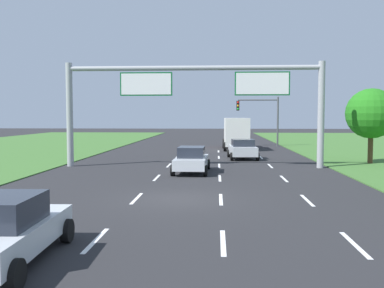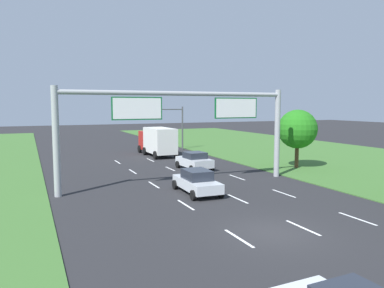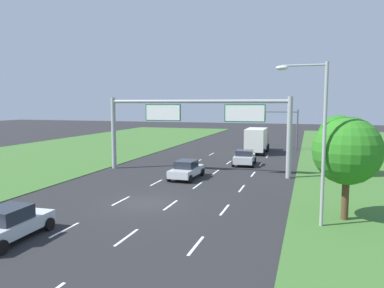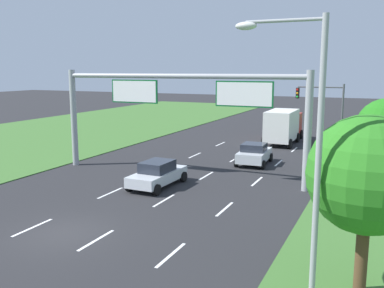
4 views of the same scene
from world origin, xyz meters
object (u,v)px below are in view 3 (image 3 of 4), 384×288
car_mid_lane (244,158)px  street_lamp (317,130)px  traffic_light_mast (283,122)px  sign_gantry (197,120)px  roadside_tree_mid (339,135)px  car_near_red (186,169)px  box_truck (257,140)px  roadside_tree_near (347,151)px  car_lead_silver (10,224)px

car_mid_lane → street_lamp: bearing=-73.3°
car_mid_lane → traffic_light_mast: (2.88, 14.61, 3.07)m
car_mid_lane → sign_gantry: size_ratio=0.23×
sign_gantry → roadside_tree_mid: bearing=11.6°
sign_gantry → roadside_tree_mid: sign_gantry is taller
car_near_red → street_lamp: street_lamp is taller
traffic_light_mast → box_truck: bearing=-124.3°
box_truck → roadside_tree_mid: size_ratio=1.37×
roadside_tree_near → roadside_tree_mid: bearing=87.8°
traffic_light_mast → roadside_tree_mid: size_ratio=1.04×
roadside_tree_mid → car_lead_silver: bearing=-126.4°
traffic_light_mast → roadside_tree_mid: bearing=-71.4°
car_near_red → box_truck: size_ratio=0.61×
traffic_light_mast → car_near_red: bearing=-105.7°
roadside_tree_near → traffic_light_mast: bearing=99.9°
sign_gantry → traffic_light_mast: sign_gantry is taller
car_lead_silver → traffic_light_mast: 40.68m
traffic_light_mast → roadside_tree_near: bearing=-80.1°
box_truck → street_lamp: size_ratio=0.87×
car_mid_lane → car_lead_silver: bearing=-109.1°
car_mid_lane → roadside_tree_near: (8.35, -16.82, 3.05)m
roadside_tree_near → car_near_red: bearing=144.9°
street_lamp → roadside_tree_mid: (2.16, 15.19, -1.48)m
car_near_red → sign_gantry: (0.14, 2.72, 4.13)m
box_truck → sign_gantry: sign_gantry is taller
street_lamp → roadside_tree_near: bearing=43.2°
car_near_red → roadside_tree_mid: bearing=24.4°
box_truck → street_lamp: (6.79, -28.62, 3.35)m
box_truck → sign_gantry: (-3.38, -15.98, 3.18)m
sign_gantry → traffic_light_mast: bearing=72.7°
roadside_tree_mid → car_mid_lane: bearing=160.3°
car_lead_silver → roadside_tree_mid: size_ratio=0.81×
traffic_light_mast → roadside_tree_near: size_ratio=0.98×
car_mid_lane → roadside_tree_mid: 9.83m
car_lead_silver → traffic_light_mast: bearing=74.0°
car_lead_silver → street_lamp: bearing=23.0°
traffic_light_mast → roadside_tree_mid: traffic_light_mast is taller
sign_gantry → roadside_tree_near: bearing=-43.2°
street_lamp → roadside_tree_mid: bearing=81.9°
car_lead_silver → sign_gantry: bearing=77.6°
car_lead_silver → roadside_tree_near: size_ratio=0.77×
sign_gantry → car_mid_lane: bearing=58.8°
street_lamp → box_truck: bearing=103.4°
car_near_red → car_mid_lane: size_ratio=1.11×
roadside_tree_near → roadside_tree_mid: size_ratio=1.06×
sign_gantry → traffic_light_mast: size_ratio=3.08×
car_lead_silver → sign_gantry: sign_gantry is taller
roadside_tree_near → car_lead_silver: bearing=-152.7°
sign_gantry → roadside_tree_near: size_ratio=3.02×
traffic_light_mast → car_mid_lane: bearing=-101.2°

